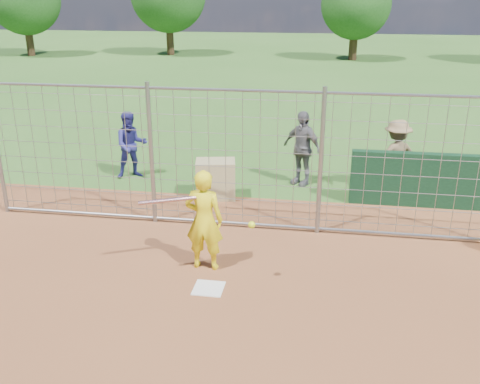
% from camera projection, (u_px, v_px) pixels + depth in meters
% --- Properties ---
extents(ground, '(100.00, 100.00, 0.00)m').
position_uv_depth(ground, '(211.00, 282.00, 7.93)').
color(ground, '#2D591E').
rests_on(ground, ground).
extents(home_plate, '(0.43, 0.43, 0.02)m').
position_uv_depth(home_plate, '(209.00, 288.00, 7.74)').
color(home_plate, silver).
rests_on(home_plate, ground).
extents(dugout_wall, '(2.60, 0.20, 1.10)m').
position_uv_depth(dugout_wall, '(417.00, 180.00, 10.55)').
color(dugout_wall, '#11381E').
rests_on(dugout_wall, ground).
extents(batter, '(0.59, 0.40, 1.60)m').
position_uv_depth(batter, '(204.00, 220.00, 8.07)').
color(batter, yellow).
rests_on(batter, ground).
extents(bystander_a, '(0.92, 0.85, 1.53)m').
position_uv_depth(bystander_a, '(131.00, 145.00, 12.14)').
color(bystander_a, navy).
rests_on(bystander_a, ground).
extents(bystander_b, '(1.03, 0.88, 1.65)m').
position_uv_depth(bystander_b, '(302.00, 148.00, 11.68)').
color(bystander_b, '#5E5D63').
rests_on(bystander_b, ground).
extents(bystander_c, '(1.16, 0.93, 1.57)m').
position_uv_depth(bystander_c, '(396.00, 157.00, 11.22)').
color(bystander_c, olive).
rests_on(bystander_c, ground).
extents(equipment_bin, '(0.89, 0.69, 0.80)m').
position_uv_depth(equipment_bin, '(216.00, 179.00, 11.04)').
color(equipment_bin, tan).
rests_on(equipment_bin, ground).
extents(equipment_in_play, '(1.71, 0.42, 0.33)m').
position_uv_depth(equipment_in_play, '(188.00, 206.00, 7.71)').
color(equipment_in_play, silver).
rests_on(equipment_in_play, ground).
extents(backstop_fence, '(9.08, 0.08, 2.60)m').
position_uv_depth(backstop_fence, '(234.00, 161.00, 9.33)').
color(backstop_fence, gray).
rests_on(backstop_fence, ground).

